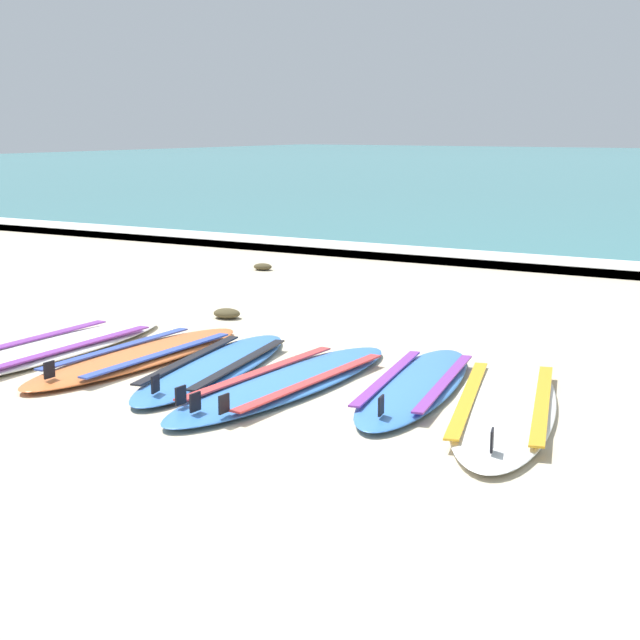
# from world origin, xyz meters

# --- Properties ---
(ground_plane) EXTENTS (80.00, 80.00, 0.00)m
(ground_plane) POSITION_xyz_m (0.00, 0.00, 0.00)
(ground_plane) COLOR beige
(wave_foam_strip) EXTENTS (80.00, 0.75, 0.11)m
(wave_foam_strip) POSITION_xyz_m (0.00, 6.35, 0.06)
(wave_foam_strip) COLOR white
(wave_foam_strip) RESTS_ON ground
(surfboard_0) EXTENTS (0.68, 2.53, 0.18)m
(surfboard_0) POSITION_xyz_m (-1.83, 0.15, 0.04)
(surfboard_0) COLOR white
(surfboard_0) RESTS_ON ground
(surfboard_1) EXTENTS (0.55, 2.20, 0.18)m
(surfboard_1) POSITION_xyz_m (-1.10, 0.37, 0.04)
(surfboard_1) COLOR orange
(surfboard_1) RESTS_ON ground
(surfboard_2) EXTENTS (0.93, 2.18, 0.18)m
(surfboard_2) POSITION_xyz_m (-0.45, 0.41, 0.04)
(surfboard_2) COLOR #3875CC
(surfboard_2) RESTS_ON ground
(surfboard_3) EXTENTS (0.66, 2.35, 0.18)m
(surfboard_3) POSITION_xyz_m (0.20, 0.31, 0.04)
(surfboard_3) COLOR #3875CC
(surfboard_3) RESTS_ON ground
(surfboard_4) EXTENTS (0.91, 2.14, 0.18)m
(surfboard_4) POSITION_xyz_m (0.95, 0.68, 0.04)
(surfboard_4) COLOR #3875CC
(surfboard_4) RESTS_ON ground
(surfboard_5) EXTENTS (1.24, 2.47, 0.18)m
(surfboard_5) POSITION_xyz_m (1.60, 0.52, 0.04)
(surfboard_5) COLOR white
(surfboard_5) RESTS_ON ground
(seaweed_clump_near_shoreline) EXTENTS (0.25, 0.20, 0.09)m
(seaweed_clump_near_shoreline) POSITION_xyz_m (-1.48, 1.97, 0.04)
(seaweed_clump_near_shoreline) COLOR #4C4228
(seaweed_clump_near_shoreline) RESTS_ON ground
(seaweed_clump_mid_sand) EXTENTS (0.23, 0.18, 0.08)m
(seaweed_clump_mid_sand) POSITION_xyz_m (-2.82, 4.53, 0.04)
(seaweed_clump_mid_sand) COLOR #4C4228
(seaweed_clump_mid_sand) RESTS_ON ground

